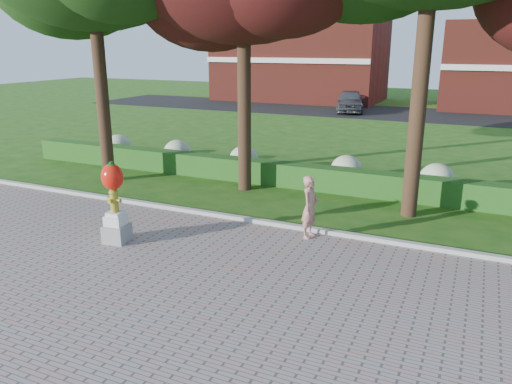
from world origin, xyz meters
TOP-DOWN VIEW (x-y plane):
  - ground at (0.00, 0.00)m, footprint 100.00×100.00m
  - walkway at (0.00, -4.00)m, footprint 40.00×14.00m
  - curb at (0.00, 3.00)m, footprint 40.00×0.18m
  - lawn_hedge at (0.00, 7.00)m, footprint 24.00×0.70m
  - hydrangea_row at (0.57, 8.00)m, footprint 20.10×1.10m
  - street at (0.00, 28.00)m, footprint 50.00×8.00m
  - building_left at (-10.00, 34.00)m, footprint 14.00×8.00m
  - hydrant_sculpture at (-2.79, 0.32)m, footprint 0.61×0.61m
  - woman at (1.45, 2.60)m, footprint 0.43×0.61m
  - parked_car at (-3.76, 27.32)m, footprint 2.91×4.92m

SIDE VIEW (x-z plane):
  - ground at x=0.00m, z-range 0.00..0.00m
  - street at x=0.00m, z-range 0.00..0.02m
  - walkway at x=0.00m, z-range 0.00..0.04m
  - curb at x=0.00m, z-range 0.00..0.15m
  - lawn_hedge at x=0.00m, z-range 0.00..0.80m
  - hydrangea_row at x=0.57m, z-range 0.06..1.04m
  - parked_car at x=-3.76m, z-range 0.02..1.59m
  - woman at x=1.45m, z-range 0.04..1.64m
  - hydrant_sculpture at x=-2.79m, z-range 0.10..2.14m
  - building_left at x=-10.00m, z-range 0.00..7.00m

